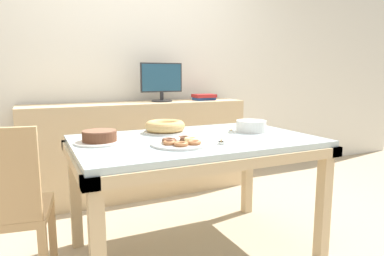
% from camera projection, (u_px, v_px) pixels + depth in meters
% --- Properties ---
extents(ground_plane, '(12.00, 12.00, 0.00)m').
position_uv_depth(ground_plane, '(195.00, 251.00, 2.29)').
color(ground_plane, tan).
extents(wall_back, '(8.00, 0.10, 2.60)m').
position_uv_depth(wall_back, '(129.00, 62.00, 3.48)').
color(wall_back, silver).
rests_on(wall_back, ground).
extents(dining_table, '(1.53, 0.96, 0.77)m').
position_uv_depth(dining_table, '(195.00, 152.00, 2.19)').
color(dining_table, silver).
rests_on(dining_table, ground).
extents(chair, '(0.48, 0.48, 0.94)m').
position_uv_depth(chair, '(2.00, 208.00, 1.68)').
color(chair, tan).
rests_on(chair, ground).
extents(sideboard, '(2.12, 0.44, 0.91)m').
position_uv_depth(sideboard, '(139.00, 149.00, 3.34)').
color(sideboard, '#D1B284').
rests_on(sideboard, ground).
extents(computer_monitor, '(0.42, 0.20, 0.38)m').
position_uv_depth(computer_monitor, '(162.00, 82.00, 3.35)').
color(computer_monitor, '#262628').
rests_on(computer_monitor, sideboard).
extents(book_stack, '(0.22, 0.19, 0.06)m').
position_uv_depth(book_stack, '(204.00, 97.00, 3.57)').
color(book_stack, '#23478C').
rests_on(book_stack, sideboard).
extents(cake_chocolate_round, '(0.30, 0.30, 0.08)m').
position_uv_depth(cake_chocolate_round, '(100.00, 138.00, 2.01)').
color(cake_chocolate_round, silver).
rests_on(cake_chocolate_round, dining_table).
extents(cake_golden_bundt, '(0.29, 0.29, 0.08)m').
position_uv_depth(cake_golden_bundt, '(165.00, 127.00, 2.36)').
color(cake_golden_bundt, silver).
rests_on(cake_golden_bundt, dining_table).
extents(pastry_platter, '(0.33, 0.33, 0.04)m').
position_uv_depth(pastry_platter, '(180.00, 143.00, 1.95)').
color(pastry_platter, silver).
rests_on(pastry_platter, dining_table).
extents(plate_stack, '(0.21, 0.21, 0.08)m').
position_uv_depth(plate_stack, '(251.00, 126.00, 2.41)').
color(plate_stack, silver).
rests_on(plate_stack, dining_table).
extents(tealight_right_edge, '(0.04, 0.04, 0.04)m').
position_uv_depth(tealight_right_edge, '(221.00, 143.00, 1.97)').
color(tealight_right_edge, silver).
rests_on(tealight_right_edge, dining_table).
extents(tealight_left_edge, '(0.04, 0.04, 0.04)m').
position_uv_depth(tealight_left_edge, '(231.00, 132.00, 2.35)').
color(tealight_left_edge, silver).
rests_on(tealight_left_edge, dining_table).
extents(tealight_centre, '(0.04, 0.04, 0.04)m').
position_uv_depth(tealight_centre, '(264.00, 127.00, 2.56)').
color(tealight_centre, silver).
rests_on(tealight_centre, dining_table).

